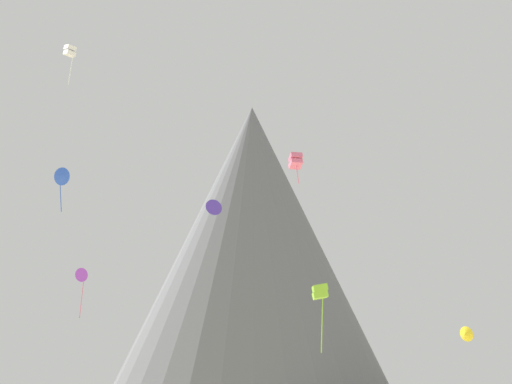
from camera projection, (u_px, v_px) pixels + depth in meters
name	position (u px, v px, depth m)	size (l,w,h in m)	color
rock_massif	(249.00, 254.00, 128.47)	(59.14, 59.14, 63.66)	slate
kite_lime_low	(320.00, 292.00, 49.39)	(1.30, 1.23, 5.42)	#8CD133
kite_violet_mid	(82.00, 276.00, 67.74)	(1.68, 1.06, 5.55)	purple
kite_rainbow_mid	(296.00, 161.00, 56.27)	(1.23, 1.32, 2.87)	#E5668C
kite_white_high	(70.00, 51.00, 65.41)	(1.46, 1.46, 4.69)	white
kite_indigo_high	(214.00, 208.00, 86.10)	(2.48, 1.29, 2.41)	#5138B2
kite_yellow_low	(466.00, 334.00, 51.20)	(1.18, 1.39, 1.32)	yellow
kite_blue_mid	(61.00, 177.00, 65.54)	(2.05, 1.29, 4.92)	blue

